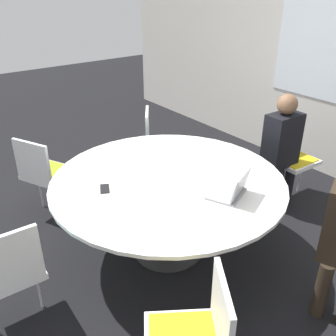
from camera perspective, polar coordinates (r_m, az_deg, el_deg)
ground_plane at (r=3.48m, az=-0.00°, el=-12.21°), size 16.00×16.00×0.00m
conference_table at (r=3.13m, az=-0.00°, el=-3.43°), size 1.92×1.92×0.73m
chair_1 at (r=4.26m, az=17.95°, el=2.33°), size 0.44×0.46×0.86m
chair_2 at (r=4.37m, az=-1.45°, el=4.38°), size 0.60×0.60×0.86m
chair_3 at (r=3.87m, az=-18.32°, el=-0.29°), size 0.58×0.57×0.86m
chair_4 at (r=2.73m, az=-23.40°, el=-13.95°), size 0.44×0.45×0.86m
chair_5 at (r=2.18m, az=4.35°, el=-24.03°), size 0.60×0.59×0.86m
person_1 at (r=3.96m, az=17.08°, el=3.64°), size 0.27×0.37×1.21m
laptop at (r=2.85m, az=9.73°, el=-3.34°), size 0.35×0.37×0.21m
cell_phone at (r=2.97m, az=-9.62°, el=-3.12°), size 0.16×0.13×0.01m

